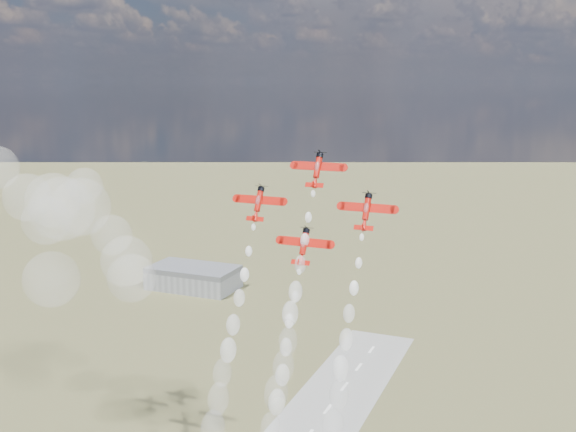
% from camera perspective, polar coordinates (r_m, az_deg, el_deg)
% --- Properties ---
extents(hangar, '(50.00, 28.00, 13.00)m').
position_cam_1_polar(hangar, '(394.91, -8.00, -5.17)').
color(hangar, gray).
rests_on(hangar, ground).
extents(plane_lead, '(13.02, 6.74, 8.55)m').
position_cam_1_polar(plane_lead, '(166.30, 2.50, 3.99)').
color(plane_lead, '#BC1209').
rests_on(plane_lead, ground).
extents(plane_left, '(13.02, 6.74, 8.55)m').
position_cam_1_polar(plane_left, '(168.66, -2.52, 1.12)').
color(plane_left, '#BC1209').
rests_on(plane_left, ground).
extents(plane_right, '(13.02, 6.74, 8.55)m').
position_cam_1_polar(plane_right, '(159.14, 6.65, 0.44)').
color(plane_right, '#BC1209').
rests_on(plane_right, ground).
extents(plane_slot, '(13.02, 6.74, 8.55)m').
position_cam_1_polar(plane_slot, '(160.99, 1.34, -2.51)').
color(plane_slot, '#BC1209').
rests_on(plane_slot, ground).
extents(smoke_trail_lead, '(5.93, 25.00, 45.74)m').
position_cam_1_polar(smoke_trail_lead, '(157.60, -0.26, -11.28)').
color(smoke_trail_lead, white).
rests_on(smoke_trail_lead, plane_lead).
extents(smoke_trail_left, '(5.17, 26.07, 45.79)m').
position_cam_1_polar(smoke_trail_left, '(162.65, -5.66, -13.95)').
color(smoke_trail_left, white).
rests_on(smoke_trail_left, plane_left).
extents(smoke_trail_right, '(5.33, 25.75, 45.33)m').
position_cam_1_polar(smoke_trail_right, '(152.73, 4.04, -15.71)').
color(smoke_trail_right, white).
rests_on(smoke_trail_right, plane_right).
extents(drifted_smoke_cloud, '(60.62, 38.16, 53.39)m').
position_cam_1_polar(drifted_smoke_cloud, '(231.17, -18.02, -0.73)').
color(drifted_smoke_cloud, white).
rests_on(drifted_smoke_cloud, ground).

